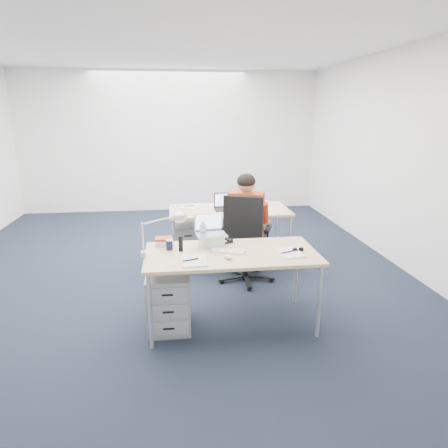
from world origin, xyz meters
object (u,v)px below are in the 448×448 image
object	(u,v)px
water_bottle	(203,232)
dark_laptop	(227,201)
drawer_pedestal_far	(187,242)
computer_mouse	(228,257)
sunglasses	(298,250)
wireless_keyboard	(228,251)
book_stack	(164,241)
office_chair	(246,257)
drawer_pedestal_near	(168,300)
desk_near	(231,257)
bear_figurine	(204,235)
desk_lamp	(157,234)
seated_person	(248,225)
far_cup	(265,204)
silver_laptop	(211,231)
can_koozie	(169,245)
cordless_phone	(181,244)
desk_far	(229,212)
headphones	(223,241)

from	to	relation	value
water_bottle	dark_laptop	distance (m)	1.44
drawer_pedestal_far	dark_laptop	world-z (taller)	dark_laptop
computer_mouse	sunglasses	xyz separation A→B (m)	(0.68, 0.11, -0.00)
wireless_keyboard	book_stack	xyz separation A→B (m)	(-0.60, 0.26, 0.03)
office_chair	drawer_pedestal_near	xyz separation A→B (m)	(-0.92, -0.97, -0.03)
desk_near	bear_figurine	xyz separation A→B (m)	(-0.24, 0.33, 0.12)
desk_near	desk_lamp	xyz separation A→B (m)	(-0.67, -0.02, 0.26)
computer_mouse	dark_laptop	world-z (taller)	dark_laptop
seated_person	desk_lamp	distance (m)	1.60
office_chair	water_bottle	bearing A→B (deg)	-108.59
book_stack	far_cup	distance (m)	2.01
book_stack	wireless_keyboard	bearing A→B (deg)	-23.60
silver_laptop	computer_mouse	bearing A→B (deg)	-81.07
drawer_pedestal_far	seated_person	bearing A→B (deg)	-38.10
can_koozie	book_stack	size ratio (longest dim) A/B	0.58
desk_near	cordless_phone	distance (m)	0.49
desk_far	can_koozie	size ratio (longest dim) A/B	15.95
far_cup	sunglasses	bearing A→B (deg)	-93.23
cordless_phone	wireless_keyboard	bearing A→B (deg)	-14.82
silver_laptop	sunglasses	distance (m)	0.85
desk_near	water_bottle	distance (m)	0.42
office_chair	seated_person	world-z (taller)	seated_person
drawer_pedestal_near	bear_figurine	bearing A→B (deg)	40.91
office_chair	drawer_pedestal_near	distance (m)	1.34
wireless_keyboard	headphones	size ratio (longest dim) A/B	1.54
desk_far	bear_figurine	bearing A→B (deg)	-108.09
water_bottle	desk_lamp	size ratio (longest dim) A/B	0.53
sunglasses	far_cup	distance (m)	1.83
desk_far	water_bottle	world-z (taller)	water_bottle
water_bottle	desk_lamp	distance (m)	0.55
desk_lamp	office_chair	bearing A→B (deg)	49.31
seated_person	water_bottle	xyz separation A→B (m)	(-0.62, -0.85, 0.19)
cordless_phone	desk_lamp	world-z (taller)	desk_lamp
can_koozie	cordless_phone	world-z (taller)	cordless_phone
office_chair	cordless_phone	bearing A→B (deg)	-110.72
water_bottle	dark_laptop	bearing A→B (deg)	73.00
water_bottle	dark_laptop	world-z (taller)	dark_laptop
can_koozie	dark_laptop	size ratio (longest dim) A/B	0.32
office_chair	headphones	world-z (taller)	office_chair
cordless_phone	sunglasses	world-z (taller)	cordless_phone
headphones	cordless_phone	world-z (taller)	cordless_phone
desk_far	office_chair	world-z (taller)	office_chair
office_chair	dark_laptop	world-z (taller)	office_chair
silver_laptop	sunglasses	world-z (taller)	silver_laptop
desk_lamp	water_bottle	bearing A→B (deg)	40.66
can_koozie	desk_far	bearing A→B (deg)	63.17
desk_near	computer_mouse	bearing A→B (deg)	-107.61
drawer_pedestal_far	computer_mouse	bearing A→B (deg)	-80.79
far_cup	seated_person	bearing A→B (deg)	-119.70
drawer_pedestal_near	cordless_phone	size ratio (longest dim) A/B	3.74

